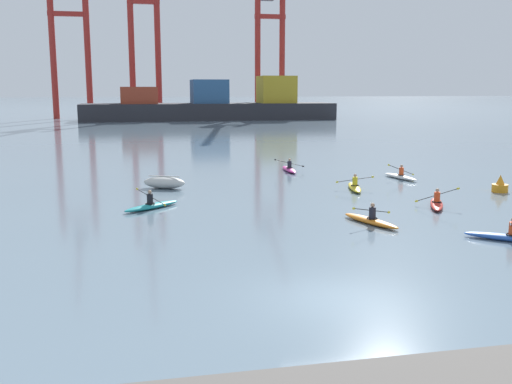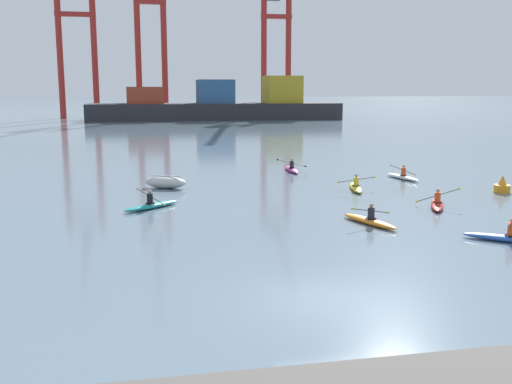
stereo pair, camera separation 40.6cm
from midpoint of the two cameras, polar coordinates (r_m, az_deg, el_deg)
name	(u,v)px [view 2 (the right image)]	position (r m, az deg, el deg)	size (l,w,h in m)	color
ground_plane	(327,299)	(16.95, 7.64, -10.35)	(800.00, 800.00, 0.00)	slate
container_barge	(219,106)	(112.22, -3.58, 8.41)	(47.51, 9.60, 8.27)	#28282D
gantry_crane_west	(76,33)	(121.99, -17.10, 14.64)	(7.72, 17.58, 34.25)	maroon
gantry_crane_west_mid	(151,25)	(121.50, -10.18, 15.81)	(6.37, 18.09, 38.76)	maroon
gantry_crane_east_mid	(277,35)	(125.59, 2.18, 15.10)	(6.50, 20.90, 33.20)	maroon
capsized_dinghy	(166,182)	(35.27, -8.52, 0.94)	(2.82, 2.11, 0.76)	beige
channel_buoy	(502,186)	(36.34, 23.23, 0.51)	(0.90, 0.90, 1.00)	orange
kayak_teal	(151,205)	(29.44, -9.80, -1.26)	(3.02, 2.61, 0.97)	teal
kayak_magenta	(291,169)	(42.09, 3.76, 2.26)	(2.24, 3.42, 0.95)	#C13384
kayak_blue	(508,238)	(24.88, 23.89, -4.09)	(3.03, 2.60, 0.98)	#2856B2
kayak_red	(437,204)	(30.78, 17.66, -1.10)	(2.09, 3.30, 1.06)	red
kayak_orange	(370,220)	(26.20, 11.48, -2.73)	(2.15, 3.41, 0.95)	orange
kayak_yellow	(356,187)	(34.88, 10.06, 0.49)	(2.22, 3.45, 0.95)	yellow
kayak_white	(403,177)	(39.66, 14.42, 1.48)	(2.14, 3.45, 1.06)	silver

